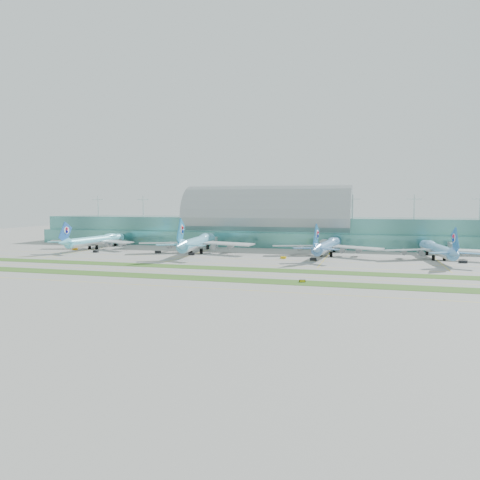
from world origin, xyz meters
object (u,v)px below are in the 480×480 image
(terminal, at_px, (267,225))
(airliner_c, at_px, (327,245))
(airliner_a, at_px, (97,240))
(airliner_b, at_px, (198,242))
(airliner_d, at_px, (437,249))
(taxiway_sign_east, at_px, (302,281))

(terminal, distance_m, airliner_c, 78.93)
(airliner_a, bearing_deg, airliner_b, -1.85)
(airliner_a, bearing_deg, terminal, 33.52)
(terminal, height_order, airliner_b, terminal)
(airliner_b, distance_m, airliner_c, 77.37)
(airliner_d, xyz_separation_m, taxiway_sign_east, (-59.13, -91.44, -5.33))
(airliner_c, height_order, airliner_d, airliner_c)
(airliner_a, distance_m, taxiway_sign_east, 177.23)
(airliner_c, height_order, taxiway_sign_east, airliner_c)
(terminal, relative_size, airliner_c, 4.73)
(terminal, distance_m, taxiway_sign_east, 163.16)
(airliner_b, bearing_deg, airliner_a, 169.18)
(airliner_c, bearing_deg, taxiway_sign_east, -85.33)
(taxiway_sign_east, bearing_deg, airliner_c, 74.38)
(airliner_b, distance_m, airliner_d, 135.27)
(terminal, bearing_deg, airliner_b, -113.14)
(airliner_b, xyz_separation_m, airliner_c, (77.19, 5.14, -0.79))
(airliner_c, xyz_separation_m, taxiway_sign_east, (-1.08, -93.86, -5.59))
(airliner_c, bearing_deg, airliner_b, -170.86)
(terminal, xyz_separation_m, airliner_c, (48.66, -61.61, -8.12))
(airliner_d, bearing_deg, airliner_c, 170.30)
(airliner_d, bearing_deg, airliner_b, 173.84)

